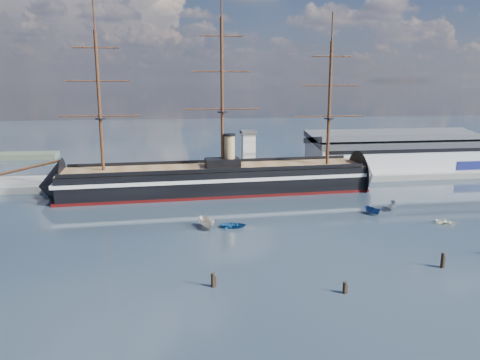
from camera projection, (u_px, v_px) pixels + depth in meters
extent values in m
plane|color=#18212E|center=(259.00, 209.00, 120.69)|extent=(600.00, 600.00, 0.00)
cube|color=slate|center=(267.00, 180.00, 156.99)|extent=(180.00, 18.00, 2.00)
cube|color=#B7BABC|center=(397.00, 154.00, 166.62)|extent=(62.00, 20.00, 10.00)
cube|color=#3F4247|center=(398.00, 138.00, 165.46)|extent=(63.00, 21.00, 2.00)
cube|color=silver|center=(248.00, 155.00, 151.17)|extent=(4.00, 4.00, 14.00)
cube|color=#3F4247|center=(248.00, 132.00, 149.62)|extent=(5.00, 5.00, 1.00)
cube|color=black|center=(216.00, 180.00, 137.85)|extent=(88.60, 19.75, 7.00)
cube|color=silver|center=(216.00, 176.00, 137.60)|extent=(90.61, 20.07, 1.00)
cube|color=#400909|center=(216.00, 192.00, 138.61)|extent=(90.61, 20.03, 0.90)
cone|color=black|center=(51.00, 186.00, 130.92)|extent=(14.66, 16.26, 15.68)
cone|color=black|center=(365.00, 176.00, 144.90)|extent=(11.66, 16.14, 15.68)
cube|color=brown|center=(216.00, 168.00, 137.10)|extent=(88.55, 18.47, 0.40)
cube|color=black|center=(223.00, 163.00, 137.11)|extent=(10.25, 6.42, 2.50)
cylinder|color=tan|center=(229.00, 151.00, 136.69)|extent=(3.20, 3.20, 9.00)
cylinder|color=#381E0F|center=(28.00, 168.00, 128.99)|extent=(17.77, 1.46, 4.43)
cylinder|color=#381E0F|center=(99.00, 102.00, 128.31)|extent=(0.90, 0.90, 38.00)
cylinder|color=#381E0F|center=(222.00, 94.00, 133.01)|extent=(0.90, 0.90, 42.00)
cylinder|color=#381E0F|center=(329.00, 104.00, 138.44)|extent=(0.90, 0.90, 36.00)
imported|color=beige|center=(207.00, 228.00, 105.16)|extent=(8.15, 4.88, 3.07)
imported|color=navy|center=(233.00, 228.00, 105.76)|extent=(1.97, 3.75, 1.67)
imported|color=gray|center=(392.00, 210.00, 120.15)|extent=(6.82, 5.33, 2.60)
imported|color=white|center=(446.00, 224.00, 108.45)|extent=(2.71, 3.02, 1.36)
imported|color=navy|center=(373.00, 214.00, 116.32)|extent=(5.98, 4.05, 2.25)
cylinder|color=black|center=(213.00, 287.00, 75.28)|extent=(0.64, 0.64, 3.02)
cylinder|color=black|center=(344.00, 293.00, 73.00)|extent=(0.64, 0.64, 2.58)
cylinder|color=black|center=(442.00, 268.00, 83.01)|extent=(0.64, 0.64, 3.45)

